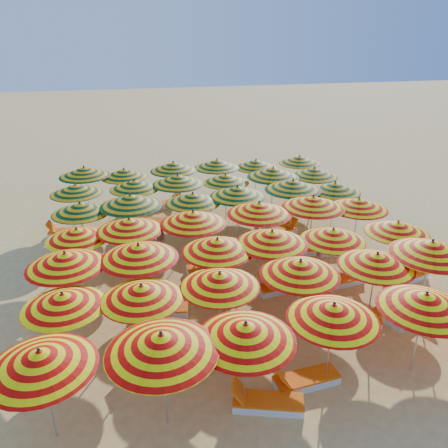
# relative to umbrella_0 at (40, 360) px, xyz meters

# --- Properties ---
(ground) EXTENTS (120.00, 120.00, 0.00)m
(ground) POSITION_rel_umbrella_0_xyz_m (5.62, 6.60, -2.17)
(ground) COLOR #E8C267
(ground) RESTS_ON ground
(umbrella_0) EXTENTS (2.61, 2.61, 2.46)m
(umbrella_0) POSITION_rel_umbrella_0_xyz_m (0.00, 0.00, 0.00)
(umbrella_0) COLOR silver
(umbrella_0) RESTS_ON ground
(umbrella_1) EXTENTS (2.92, 2.92, 2.62)m
(umbrella_1) POSITION_rel_umbrella_0_xyz_m (2.47, -0.24, 0.14)
(umbrella_1) COLOR silver
(umbrella_1) RESTS_ON ground
(umbrella_2) EXTENTS (3.07, 3.07, 2.48)m
(umbrella_2) POSITION_rel_umbrella_0_xyz_m (4.36, -0.15, 0.02)
(umbrella_2) COLOR silver
(umbrella_2) RESTS_ON ground
(umbrella_3) EXTENTS (2.47, 2.47, 2.42)m
(umbrella_3) POSITION_rel_umbrella_0_xyz_m (6.66, 0.15, -0.04)
(umbrella_3) COLOR silver
(umbrella_3) RESTS_ON ground
(umbrella_4) EXTENTS (2.77, 2.77, 2.49)m
(umbrella_4) POSITION_rel_umbrella_0_xyz_m (9.06, -0.05, 0.03)
(umbrella_4) COLOR silver
(umbrella_4) RESTS_ON ground
(umbrella_6) EXTENTS (2.35, 2.35, 2.30)m
(umbrella_6) POSITION_rel_umbrella_0_xyz_m (0.21, 2.39, -0.14)
(umbrella_6) COLOR silver
(umbrella_6) RESTS_ON ground
(umbrella_7) EXTENTS (2.72, 2.72, 2.36)m
(umbrella_7) POSITION_rel_umbrella_0_xyz_m (2.20, 2.22, -0.09)
(umbrella_7) COLOR silver
(umbrella_7) RESTS_ON ground
(umbrella_8) EXTENTS (2.27, 2.27, 2.38)m
(umbrella_8) POSITION_rel_umbrella_0_xyz_m (4.34, 2.32, -0.07)
(umbrella_8) COLOR silver
(umbrella_8) RESTS_ON ground
(umbrella_9) EXTENTS (2.68, 2.68, 2.48)m
(umbrella_9) POSITION_rel_umbrella_0_xyz_m (6.69, 2.29, 0.01)
(umbrella_9) COLOR silver
(umbrella_9) RESTS_ON ground
(umbrella_10) EXTENTS (2.36, 2.36, 2.42)m
(umbrella_10) POSITION_rel_umbrella_0_xyz_m (9.13, 2.27, -0.03)
(umbrella_10) COLOR silver
(umbrella_10) RESTS_ON ground
(umbrella_11) EXTENTS (2.72, 2.72, 2.63)m
(umbrella_11) POSITION_rel_umbrella_0_xyz_m (10.95, 2.25, 0.15)
(umbrella_11) COLOR silver
(umbrella_11) RESTS_ON ground
(umbrella_12) EXTENTS (3.00, 3.00, 2.50)m
(umbrella_12) POSITION_rel_umbrella_0_xyz_m (0.13, 4.33, 0.03)
(umbrella_12) COLOR silver
(umbrella_12) RESTS_ON ground
(umbrella_13) EXTENTS (2.64, 2.64, 2.56)m
(umbrella_13) POSITION_rel_umbrella_0_xyz_m (2.27, 4.26, 0.09)
(umbrella_13) COLOR silver
(umbrella_13) RESTS_ON ground
(umbrella_14) EXTENTS (2.47, 2.47, 2.46)m
(umbrella_14) POSITION_rel_umbrella_0_xyz_m (4.72, 4.27, -0.00)
(umbrella_14) COLOR silver
(umbrella_14) RESTS_ON ground
(umbrella_15) EXTENTS (2.84, 2.84, 2.53)m
(umbrella_15) POSITION_rel_umbrella_0_xyz_m (6.54, 4.28, 0.06)
(umbrella_15) COLOR silver
(umbrella_15) RESTS_ON ground
(umbrella_16) EXTENTS (2.63, 2.63, 2.36)m
(umbrella_16) POSITION_rel_umbrella_0_xyz_m (8.72, 4.29, -0.09)
(umbrella_16) COLOR silver
(umbrella_16) RESTS_ON ground
(umbrella_17) EXTENTS (2.39, 2.39, 2.37)m
(umbrella_17) POSITION_rel_umbrella_0_xyz_m (11.18, 4.29, -0.08)
(umbrella_17) COLOR silver
(umbrella_17) RESTS_ON ground
(umbrella_18) EXTENTS (2.29, 2.29, 2.27)m
(umbrella_18) POSITION_rel_umbrella_0_xyz_m (0.29, 6.57, -0.16)
(umbrella_18) COLOR silver
(umbrella_18) RESTS_ON ground
(umbrella_19) EXTENTS (2.68, 2.68, 2.48)m
(umbrella_19) POSITION_rel_umbrella_0_xyz_m (2.08, 6.52, 0.02)
(umbrella_19) COLOR silver
(umbrella_19) RESTS_ON ground
(umbrella_20) EXTENTS (2.74, 2.74, 2.56)m
(umbrella_20) POSITION_rel_umbrella_0_xyz_m (4.33, 6.48, 0.08)
(umbrella_20) COLOR silver
(umbrella_20) RESTS_ON ground
(umbrella_21) EXTENTS (2.88, 2.88, 2.60)m
(umbrella_21) POSITION_rel_umbrella_0_xyz_m (6.88, 6.69, 0.12)
(umbrella_21) COLOR silver
(umbrella_21) RESTS_ON ground
(umbrella_22) EXTENTS (2.93, 2.93, 2.62)m
(umbrella_22) POSITION_rel_umbrella_0_xyz_m (9.10, 6.78, 0.14)
(umbrella_22) COLOR silver
(umbrella_22) RESTS_ON ground
(umbrella_23) EXTENTS (3.08, 3.08, 2.46)m
(umbrella_23) POSITION_rel_umbrella_0_xyz_m (10.93, 6.53, -0.00)
(umbrella_23) COLOR silver
(umbrella_23) RESTS_ON ground
(umbrella_24) EXTENTS (2.51, 2.51, 2.38)m
(umbrella_24) POSITION_rel_umbrella_0_xyz_m (0.29, 8.81, -0.07)
(umbrella_24) COLOR silver
(umbrella_24) RESTS_ON ground
(umbrella_25) EXTENTS (3.20, 3.20, 2.60)m
(umbrella_25) POSITION_rel_umbrella_0_xyz_m (2.22, 8.69, 0.12)
(umbrella_25) COLOR silver
(umbrella_25) RESTS_ON ground
(umbrella_26) EXTENTS (2.64, 2.64, 2.40)m
(umbrella_26) POSITION_rel_umbrella_0_xyz_m (4.72, 8.83, -0.05)
(umbrella_26) COLOR silver
(umbrella_26) RESTS_ON ground
(umbrella_27) EXTENTS (2.91, 2.91, 2.53)m
(umbrella_27) POSITION_rel_umbrella_0_xyz_m (6.63, 8.85, 0.06)
(umbrella_27) COLOR silver
(umbrella_27) RESTS_ON ground
(umbrella_28) EXTENTS (3.03, 3.03, 2.61)m
(umbrella_28) POSITION_rel_umbrella_0_xyz_m (9.13, 8.94, 0.13)
(umbrella_28) COLOR silver
(umbrella_28) RESTS_ON ground
(umbrella_29) EXTENTS (2.51, 2.51, 2.42)m
(umbrella_29) POSITION_rel_umbrella_0_xyz_m (11.00, 8.67, -0.04)
(umbrella_29) COLOR silver
(umbrella_29) RESTS_ON ground
(umbrella_30) EXTENTS (2.46, 2.46, 2.38)m
(umbrella_30) POSITION_rel_umbrella_0_xyz_m (-0.03, 11.19, -0.07)
(umbrella_30) COLOR silver
(umbrella_30) RESTS_ON ground
(umbrella_31) EXTENTS (2.91, 2.91, 2.38)m
(umbrella_31) POSITION_rel_umbrella_0_xyz_m (2.48, 11.23, -0.07)
(umbrella_31) COLOR silver
(umbrella_31) RESTS_ON ground
(umbrella_32) EXTENTS (2.71, 2.71, 2.51)m
(umbrella_32) POSITION_rel_umbrella_0_xyz_m (4.44, 11.12, 0.04)
(umbrella_32) COLOR silver
(umbrella_32) RESTS_ON ground
(umbrella_33) EXTENTS (2.86, 2.86, 2.33)m
(umbrella_33) POSITION_rel_umbrella_0_xyz_m (6.70, 11.24, -0.11)
(umbrella_33) COLOR silver
(umbrella_33) RESTS_ON ground
(umbrella_34) EXTENTS (2.99, 2.99, 2.62)m
(umbrella_34) POSITION_rel_umbrella_0_xyz_m (8.91, 10.86, 0.14)
(umbrella_34) COLOR silver
(umbrella_34) RESTS_ON ground
(umbrella_35) EXTENTS (3.03, 3.03, 2.46)m
(umbrella_35) POSITION_rel_umbrella_0_xyz_m (11.01, 10.87, -0.00)
(umbrella_35) COLOR silver
(umbrella_35) RESTS_ON ground
(umbrella_36) EXTENTS (3.10, 3.10, 2.55)m
(umbrella_36) POSITION_rel_umbrella_0_xyz_m (0.24, 13.30, 0.07)
(umbrella_36) COLOR silver
(umbrella_36) RESTS_ON ground
(umbrella_37) EXTENTS (2.93, 2.93, 2.38)m
(umbrella_37) POSITION_rel_umbrella_0_xyz_m (2.09, 13.09, -0.07)
(umbrella_37) COLOR silver
(umbrella_37) RESTS_ON ground
(umbrella_38) EXTENTS (2.59, 2.59, 2.50)m
(umbrella_38) POSITION_rel_umbrella_0_xyz_m (4.52, 13.31, 0.03)
(umbrella_38) COLOR silver
(umbrella_38) RESTS_ON ground
(umbrella_39) EXTENTS (2.60, 2.60, 2.47)m
(umbrella_39) POSITION_rel_umbrella_0_xyz_m (6.76, 13.36, 0.01)
(umbrella_39) COLOR silver
(umbrella_39) RESTS_ON ground
(umbrella_40) EXTENTS (2.73, 2.73, 2.37)m
(umbrella_40) POSITION_rel_umbrella_0_xyz_m (8.80, 13.18, -0.08)
(umbrella_40) COLOR silver
(umbrella_40) RESTS_ON ground
(umbrella_41) EXTENTS (2.38, 2.38, 2.36)m
(umbrella_41) POSITION_rel_umbrella_0_xyz_m (11.32, 13.41, -0.09)
(umbrella_41) COLOR silver
(umbrella_41) RESTS_ON ground
(lounger_0) EXTENTS (1.83, 1.10, 0.69)m
(lounger_0) POSITION_rel_umbrella_0_xyz_m (4.86, -0.34, -2.01)
(lounger_0) COLOR white
(lounger_0) RESTS_ON ground
(lounger_1) EXTENTS (1.77, 0.71, 0.69)m
(lounger_1) POSITION_rel_umbrella_0_xyz_m (6.07, 0.13, -2.01)
(lounger_1) COLOR white
(lounger_1) RESTS_ON ground
(lounger_3) EXTENTS (1.82, 1.01, 0.69)m
(lounger_3) POSITION_rel_umbrella_0_xyz_m (2.71, 2.22, -2.01)
(lounger_3) COLOR white
(lounger_3) RESTS_ON ground
(lounger_4) EXTENTS (1.83, 1.12, 0.69)m
(lounger_4) POSITION_rel_umbrella_0_xyz_m (3.84, 2.14, -2.01)
(lounger_4) COLOR white
(lounger_4) RESTS_ON ground
(lounger_5) EXTENTS (1.82, 1.23, 0.69)m
(lounger_5) POSITION_rel_umbrella_0_xyz_m (8.62, 2.22, -2.01)
(lounger_5) COLOR white
(lounger_5) RESTS_ON ground
(lounger_6) EXTENTS (1.82, 1.24, 0.69)m
(lounger_6) POSITION_rel_umbrella_0_xyz_m (10.44, 2.03, -2.01)
(lounger_6) COLOR white
(lounger_6) RESTS_ON ground
(lounger_7) EXTENTS (1.81, 0.88, 0.69)m
(lounger_7) POSITION_rel_umbrella_0_xyz_m (2.77, 4.11, -2.01)
(lounger_7) COLOR white
(lounger_7) RESTS_ON ground
(lounger_8) EXTENTS (1.78, 0.76, 0.69)m
(lounger_8) POSITION_rel_umbrella_0_xyz_m (7.04, 4.51, -2.01)
(lounger_8) COLOR white
(lounger_8) RESTS_ON ground
(lounger_9) EXTENTS (1.79, 0.79, 0.69)m
(lounger_9) POSITION_rel_umbrella_0_xyz_m (9.32, 4.40, -2.01)
(lounger_9) COLOR white
(lounger_9) RESTS_ON ground
(lounger_10) EXTENTS (1.82, 0.94, 0.69)m
(lounger_10) POSITION_rel_umbrella_0_xyz_m (11.78, 4.08, -2.01)
(lounger_10) COLOR white
(lounger_10) RESTS_ON ground
(lounger_11) EXTENTS (1.75, 0.65, 0.69)m
(lounger_11) POSITION_rel_umbrella_0_xyz_m (4.92, 6.39, -2.01)
(lounger_11) COLOR white
(lounger_11) RESTS_ON ground
(lounger_12) EXTENTS (1.76, 0.66, 0.69)m
(lounger_12) POSITION_rel_umbrella_0_xyz_m (8.50, 6.96, -2.01)
(lounger_12) COLOR white
(lounger_12) RESTS_ON ground
(lounger_13) EXTENTS (1.80, 0.84, 0.69)m
(lounger_13) POSITION_rel_umbrella_0_xyz_m (10.34, 6.63, -2.01)
(lounger_13) COLOR white
(lounger_13) RESTS_ON ground
(lounger_14) EXTENTS (1.83, 1.07, 0.69)m
(lounger_14) POSITION_rel_umbrella_0_xyz_m (8.62, 8.92, -2.01)
(lounger_14) COLOR white
(lounger_14) RESTS_ON ground
(lounger_15) EXTENTS (1.79, 0.80, 0.69)m
(lounger_15) POSITION_rel_umbrella_0_xyz_m (-0.62, 11.06, -2.01)
(lounger_15) COLOR white
(lounger_15) RESTS_ON ground
(lounger_16) EXTENTS (1.82, 0.94, 0.69)m
(lounger_16) POSITION_rel_umbrella_0_xyz_m (2.98, 11.38, -2.01)
(lounger_16) COLOR white
(lounger_16) RESTS_ON ground
(lounger_17) EXTENTS (1.76, 0.67, 0.69)m
(lounger_17) POSITION_rel_umbrella_0_xyz_m (2.59, 13.11, -2.01)
(lounger_17) COLOR white
(lounger_17) RESTS_ON ground
(lounger_18) EXTENTS (1.83, 1.13, 0.69)m
(lounger_18) POSITION_rel_umbrella_0_xyz_m (4.02, 13.53, -2.01)
(lounger_18) COLOR white
(lounger_18) RESTS_ON ground
(beachgoer_b) EXTENTS (0.84, 0.82, 1.36)m
(beachgoer_b) POSITION_rel_umbrella_0_xyz_m (3.21, 8.08, -1.49)
(beachgoer_b) COLOR tan
(beachgoer_b) RESTS_ON ground
(beachgoer_a) EXTENTS (0.39, 0.51, 1.28)m
(beachgoer_a) POSITION_rel_umbrella_0_xyz_m (7.44, 8.58, -1.53)
(beachgoer_a) COLOR tan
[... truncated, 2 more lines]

